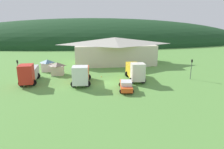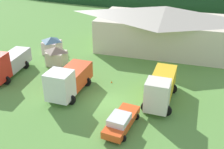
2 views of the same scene
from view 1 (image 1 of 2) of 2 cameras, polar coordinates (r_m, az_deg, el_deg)
The scene contains 12 objects.
ground_plane at distance 36.26m, azimuth -1.36°, elevation -2.53°, with size 200.00×200.00×0.00m, color #5B9342.
forested_hill_backdrop at distance 107.39m, azimuth -5.01°, elevation 8.97°, with size 164.12×60.00×24.62m, color #193D1E.
depot_building at distance 52.97m, azimuth 0.74°, elevation 6.88°, with size 21.45×10.89×6.80m.
play_shed_cream at distance 43.18m, azimuth -15.10°, elevation 1.65°, with size 2.68×2.26×2.62m.
play_shed_pink at distance 47.10m, azimuth -17.68°, elevation 2.52°, with size 2.52×2.55×2.61m.
crane_truck_red at distance 39.09m, azimuth -22.38°, elevation 0.37°, with size 3.37×7.84×3.71m.
heavy_rig_white at distance 36.01m, azimuth -8.72°, elevation 0.14°, with size 3.50×7.10×3.57m.
heavy_rig_striped at distance 38.24m, azimuth 6.53°, elevation 1.09°, with size 3.23×7.65×3.64m.
service_pickup_orange at distance 32.63m, azimuth 3.97°, elevation -3.03°, with size 2.66×5.33×1.66m.
traffic_light_west at distance 38.89m, azimuth -24.90°, elevation 1.27°, with size 0.20×0.32×4.29m.
traffic_light_east at distance 41.21m, azimuth 21.44°, elevation 1.96°, with size 0.20×0.32×3.83m.
traffic_cone_near_pickup at distance 40.32m, azimuth -3.04°, elevation -0.76°, with size 0.36×0.36×0.50m, color orange.
Camera 1 is at (-3.17, -34.47, 10.80)m, focal length 32.47 mm.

